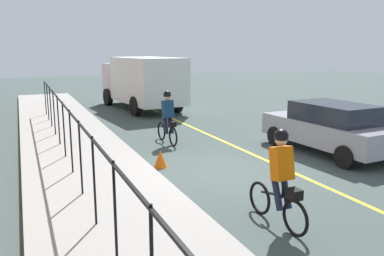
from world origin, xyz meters
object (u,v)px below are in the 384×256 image
Objects in this scene: patrol_sedan at (330,127)px; traffic_cone_near at (160,159)px; box_truck_background at (142,81)px; cyclist_follow at (280,179)px; cyclist_lead at (168,118)px.

patrol_sedan reaches higher than traffic_cone_near.
patrol_sedan is 0.65× the size of box_truck_background.
box_truck_background is at bearing 10.42° from patrol_sedan.
cyclist_follow is 4.49m from traffic_cone_near.
cyclist_lead is at bearing 49.64° from patrol_sedan.
cyclist_lead and cyclist_follow have the same top height.
box_truck_background is at bearing -12.84° from cyclist_lead.
traffic_cone_near is at bearing 153.19° from cyclist_lead.
cyclist_lead is 6.94m from cyclist_follow.
traffic_cone_near is at bearing 160.15° from box_truck_background.
patrol_sedan is 5.43m from traffic_cone_near.
cyclist_follow is at bearing 126.07° from patrol_sedan.
cyclist_follow reaches higher than patrol_sedan.
box_truck_background reaches higher than cyclist_lead.
traffic_cone_near is at bearing 80.19° from patrol_sedan.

